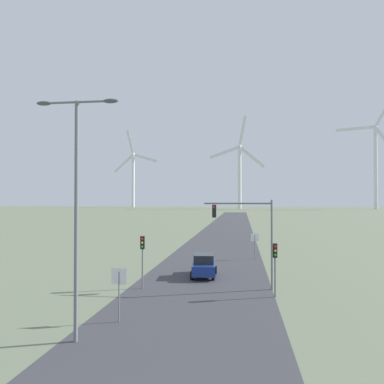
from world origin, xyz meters
The scene contains 11 objects.
road_surface centered at (0.00, 48.00, 0.00)m, with size 10.00×240.00×0.01m.
streetlamp centered at (-4.33, 7.78, 6.67)m, with size 3.81×0.32×10.66m.
stop_sign_near centered at (-3.29, 10.55, 1.91)m, with size 0.81×0.07×2.73m.
stop_sign_far centered at (4.25, 31.35, 1.88)m, with size 0.81×0.07×2.69m.
traffic_light_post_near_left centered at (-3.97, 17.62, 2.69)m, with size 0.28×0.34×3.66m.
traffic_light_post_near_right centered at (5.02, 16.52, 2.51)m, with size 0.28×0.34×3.41m.
traffic_light_mast_overhead centered at (3.36, 18.52, 4.43)m, with size 4.77×0.35×6.20m.
car_approaching centered at (-0.10, 22.20, 0.91)m, with size 2.09×4.22×1.83m.
wind_turbine_far_left centered at (-77.83, 264.26, 24.98)m, with size 32.48×5.32×58.31m.
wind_turbine_left centered at (1.74, 228.05, 24.76)m, with size 34.56×2.60×58.66m.
wind_turbine_center centered at (85.22, 235.77, 31.61)m, with size 34.40×10.45×71.58m.
Camera 1 is at (2.91, -7.90, 6.26)m, focal length 35.00 mm.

